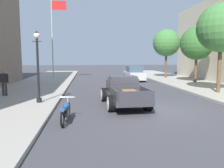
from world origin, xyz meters
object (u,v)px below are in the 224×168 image
(hotrod_truck_gunmetal, at_px, (123,91))
(motorcycle_parked, at_px, (66,111))
(flagpole, at_px, (54,30))
(street_tree_nearest, at_px, (221,28))
(street_tree_second, at_px, (197,43))
(street_lamp_near, at_px, (38,61))
(street_tree_third, at_px, (166,43))
(car_background_silver, at_px, (134,74))
(pedestrian_sidewalk_left, at_px, (4,81))

(hotrod_truck_gunmetal, relative_size, motorcycle_parked, 2.36)
(flagpole, relative_size, street_tree_nearest, 1.49)
(hotrod_truck_gunmetal, xyz_separation_m, street_tree_second, (8.77, 9.15, 3.22))
(flagpole, xyz_separation_m, street_tree_second, (14.42, -5.64, -1.79))
(motorcycle_parked, xyz_separation_m, street_tree_nearest, (10.05, 5.79, 4.16))
(street_lamp_near, distance_m, street_tree_nearest, 12.22)
(flagpole, bearing_deg, street_tree_second, -21.36)
(street_lamp_near, bearing_deg, flagpole, 94.21)
(street_tree_second, distance_m, street_tree_third, 5.65)
(hotrod_truck_gunmetal, distance_m, street_tree_nearest, 8.58)
(motorcycle_parked, height_order, street_tree_second, street_tree_second)
(street_tree_third, bearing_deg, car_background_silver, -156.44)
(car_background_silver, distance_m, street_tree_nearest, 11.52)
(street_lamp_near, xyz_separation_m, flagpole, (-1.06, 14.45, 3.39))
(hotrod_truck_gunmetal, height_order, street_tree_nearest, street_tree_nearest)
(hotrod_truck_gunmetal, bearing_deg, car_background_silver, 75.48)
(street_tree_second, height_order, street_tree_third, street_tree_third)
(street_tree_nearest, bearing_deg, hotrod_truck_gunmetal, -159.91)
(hotrod_truck_gunmetal, distance_m, flagpole, 16.61)
(pedestrian_sidewalk_left, xyz_separation_m, street_tree_third, (14.91, 11.87, 3.27))
(street_tree_nearest, distance_m, street_tree_third, 12.06)
(flagpole, height_order, street_tree_nearest, flagpole)
(hotrod_truck_gunmetal, height_order, pedestrian_sidewalk_left, pedestrian_sidewalk_left)
(pedestrian_sidewalk_left, relative_size, street_lamp_near, 0.43)
(motorcycle_parked, height_order, flagpole, flagpole)
(car_background_silver, distance_m, street_tree_second, 7.30)
(street_lamp_near, relative_size, street_tree_nearest, 0.63)
(motorcycle_parked, relative_size, street_tree_third, 0.36)
(hotrod_truck_gunmetal, bearing_deg, motorcycle_parked, -131.98)
(hotrod_truck_gunmetal, xyz_separation_m, street_lamp_near, (-4.59, 0.34, 1.63))
(hotrod_truck_gunmetal, distance_m, car_background_silver, 13.20)
(pedestrian_sidewalk_left, distance_m, flagpole, 12.96)
(street_lamp_near, bearing_deg, hotrod_truck_gunmetal, -4.23)
(street_tree_nearest, height_order, street_tree_second, street_tree_nearest)
(hotrod_truck_gunmetal, bearing_deg, street_lamp_near, 175.77)
(motorcycle_parked, xyz_separation_m, street_lamp_near, (-1.74, 3.50, 1.94))
(flagpole, bearing_deg, street_lamp_near, -85.79)
(pedestrian_sidewalk_left, xyz_separation_m, street_tree_second, (15.99, 6.34, 2.89))
(street_tree_third, bearing_deg, street_tree_second, -78.91)
(pedestrian_sidewalk_left, bearing_deg, street_tree_third, 38.53)
(car_background_silver, bearing_deg, motorcycle_parked, -111.11)
(street_lamp_near, relative_size, street_tree_second, 0.70)
(motorcycle_parked, bearing_deg, flagpole, 98.89)
(hotrod_truck_gunmetal, height_order, street_tree_second, street_tree_second)
(flagpole, distance_m, street_tree_nearest, 17.73)
(motorcycle_parked, relative_size, car_background_silver, 0.49)
(car_background_silver, bearing_deg, pedestrian_sidewalk_left, -136.60)
(street_lamp_near, distance_m, flagpole, 14.88)
(pedestrian_sidewalk_left, distance_m, street_tree_nearest, 14.86)
(motorcycle_parked, height_order, pedestrian_sidewalk_left, pedestrian_sidewalk_left)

